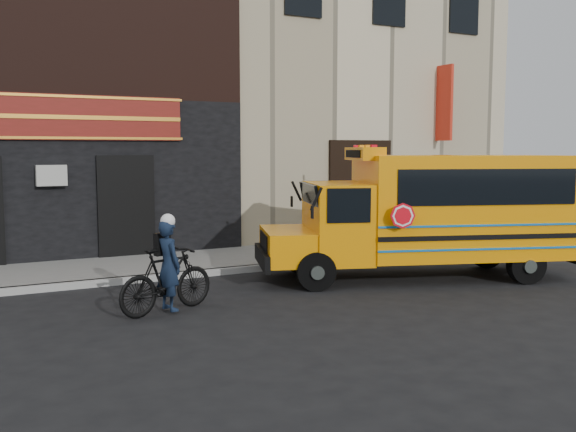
% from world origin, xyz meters
% --- Properties ---
extents(ground, '(120.00, 120.00, 0.00)m').
position_xyz_m(ground, '(0.00, 0.00, 0.00)').
color(ground, black).
rests_on(ground, ground).
extents(curb, '(40.00, 0.20, 0.15)m').
position_xyz_m(curb, '(0.00, 2.60, 0.07)').
color(curb, '#999994').
rests_on(curb, ground).
extents(sidewalk, '(40.00, 3.00, 0.15)m').
position_xyz_m(sidewalk, '(0.00, 4.10, 0.07)').
color(sidewalk, '#61605B').
rests_on(sidewalk, ground).
extents(building, '(20.00, 10.70, 12.00)m').
position_xyz_m(building, '(-0.04, 10.45, 6.13)').
color(building, beige).
rests_on(building, sidewalk).
extents(school_bus, '(7.22, 4.22, 2.92)m').
position_xyz_m(school_bus, '(2.39, 0.13, 1.51)').
color(school_bus, black).
rests_on(school_bus, ground).
extents(sign_pole, '(0.08, 0.26, 2.99)m').
position_xyz_m(sign_pole, '(2.32, 3.20, 1.66)').
color(sign_pole, '#3D4440').
rests_on(sign_pole, ground).
extents(bicycle, '(2.01, 1.14, 1.16)m').
position_xyz_m(bicycle, '(-3.81, -0.17, 0.58)').
color(bicycle, black).
rests_on(bicycle, ground).
extents(cyclist, '(0.52, 0.66, 1.60)m').
position_xyz_m(cyclist, '(-3.78, -0.21, 0.80)').
color(cyclist, black).
rests_on(cyclist, ground).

